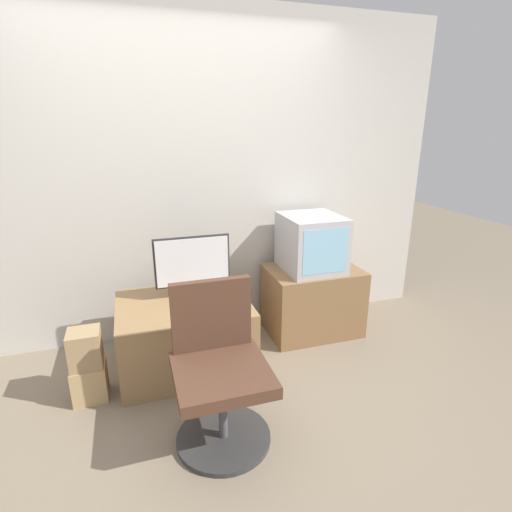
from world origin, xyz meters
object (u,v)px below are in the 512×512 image
Objects in this scene: office_chair at (219,374)px; cardboard_box_lower at (90,381)px; crt_tv at (311,243)px; mouse at (239,304)px; keyboard at (204,308)px; main_monitor at (193,268)px.

office_chair is 3.66× the size of cardboard_box_lower.
office_chair is (-1.00, -0.98, -0.40)m from crt_tv.
mouse reaches higher than cardboard_box_lower.
office_chair is (-0.03, -0.63, -0.11)m from keyboard.
office_chair reaches higher than keyboard.
cardboard_box_lower is (-0.78, -0.06, -0.39)m from keyboard.
main_monitor is at bearing 20.49° from cardboard_box_lower.
office_chair reaches higher than cardboard_box_lower.
keyboard reaches higher than cardboard_box_lower.
crt_tv reaches higher than office_chair.
keyboard is at bearing -82.40° from main_monitor.
crt_tv reaches higher than keyboard.
main_monitor is at bearing 137.59° from mouse.
mouse is 0.21× the size of cardboard_box_lower.
main_monitor is 0.43m from mouse.
mouse is at bearing -6.92° from keyboard.
cardboard_box_lower is (-0.75, -0.28, -0.61)m from main_monitor.
main_monitor is 2.23× the size of cardboard_box_lower.
main_monitor is 1.01m from crt_tv.
crt_tv reaches higher than main_monitor.
mouse is 0.10× the size of crt_tv.
cardboard_box_lower is at bearing -159.51° from main_monitor.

